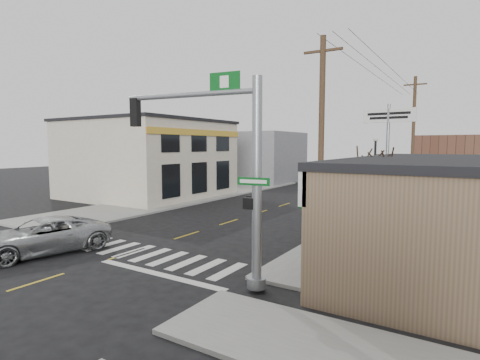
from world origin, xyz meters
The scene contains 20 objects.
ground centered at (0.00, 0.00, 0.00)m, with size 140.00×140.00×0.00m, color black.
sidewalk_right centered at (9.00, 13.00, 0.07)m, with size 6.00×38.00×0.13m, color gray.
sidewalk_left centered at (-9.00, 13.00, 0.07)m, with size 6.00×38.00×0.13m, color gray.
center_line centered at (0.00, 8.00, 0.01)m, with size 0.12×56.00×0.01m, color gold.
crosswalk centered at (0.00, 0.40, 0.01)m, with size 11.00×2.20×0.01m, color silver.
left_building centered at (-13.00, 14.00, 3.40)m, with size 12.00×12.00×6.80m, color beige.
bldg_distant_right centered at (12.00, 30.00, 2.80)m, with size 8.00×10.00×5.60m, color brown.
bldg_distant_left centered at (-11.00, 32.00, 3.20)m, with size 9.00×10.00×6.40m, color gray.
suv centered at (-3.20, -1.92, 0.77)m, with size 2.56×5.55×1.54m, color #A2A5A7.
traffic_signal_pole centered at (6.04, -0.73, 4.24)m, with size 5.45×0.40×6.91m.
guide_sign centered at (6.30, 6.00, 1.86)m, with size 1.52×0.13×2.66m.
fire_hydrant centered at (7.06, 4.16, 0.46)m, with size 0.19×0.19×0.61m.
ped_crossing_sign centered at (8.20, 8.20, 1.90)m, with size 0.99×0.07×2.56m.
lamp_post centered at (7.75, 12.05, 3.08)m, with size 0.66×0.52×5.08m.
dance_center_sign centered at (7.53, 16.59, 5.67)m, with size 3.50×0.22×7.43m.
bare_tree centered at (8.87, 6.54, 4.30)m, with size 2.65×2.65×5.30m.
shrub_front centered at (7.62, 3.90, 0.57)m, with size 1.19×1.19×0.89m, color #173916.
shrub_back centered at (9.37, 6.69, 0.54)m, with size 1.10×1.10×0.83m, color black.
utility_pole_near centered at (7.50, 3.29, 4.63)m, with size 1.53×0.23×8.78m.
utility_pole_far centered at (8.21, 23.86, 5.44)m, with size 1.80×0.27×10.35m.
Camera 1 is at (12.60, -10.94, 4.70)m, focal length 28.00 mm.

